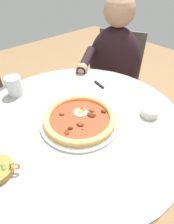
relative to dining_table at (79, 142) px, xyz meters
name	(u,v)px	position (x,y,z in m)	size (l,w,h in m)	color
ground_plane	(82,198)	(0.00, 0.00, -0.61)	(6.00, 6.00, 0.02)	olive
dining_table	(79,142)	(0.00, 0.00, 0.00)	(0.91, 0.91, 0.76)	#999993
pizza_on_plate	(80,119)	(0.02, -0.01, 0.18)	(0.33, 0.33, 0.04)	white
water_glass	(15,87)	(-0.35, -0.12, 0.20)	(0.07, 0.07, 0.09)	silver
steak_knife	(96,82)	(-0.15, 0.26, 0.16)	(0.20, 0.04, 0.01)	silver
ramekin_capers	(150,112)	(0.19, 0.24, 0.18)	(0.07, 0.07, 0.03)	white
diner_person	(111,85)	(-0.33, 0.61, -0.09)	(0.43, 0.58, 1.14)	#282833
cafe_chair_diner	(116,76)	(-0.40, 0.74, -0.08)	(0.56, 0.56, 0.86)	#504A45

